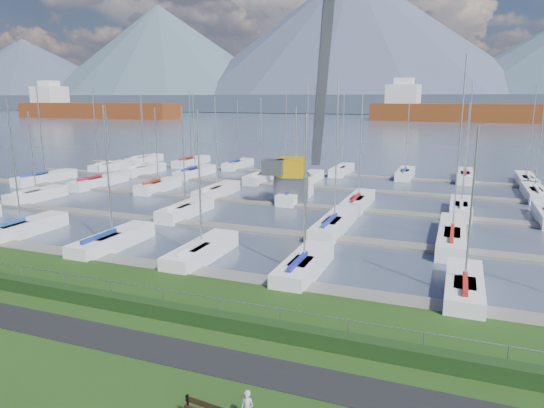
% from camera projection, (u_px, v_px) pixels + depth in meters
% --- Properties ---
extents(path, '(160.00, 2.00, 0.04)m').
position_uv_depth(path, '(143.00, 345.00, 20.28)').
color(path, black).
rests_on(path, grass).
extents(water, '(800.00, 540.00, 0.20)m').
position_uv_depth(water, '(438.00, 118.00, 260.05)').
color(water, '#434E63').
extents(hedge, '(80.00, 0.70, 0.70)m').
position_uv_depth(hedge, '(177.00, 313.00, 22.57)').
color(hedge, black).
rests_on(hedge, grass).
extents(fence, '(80.00, 0.04, 0.04)m').
position_uv_depth(fence, '(180.00, 293.00, 22.76)').
color(fence, gray).
rests_on(fence, grass).
extents(foothill, '(900.00, 80.00, 12.00)m').
position_uv_depth(foothill, '(443.00, 104.00, 322.46)').
color(foothill, '#3D485A').
rests_on(foothill, water).
extents(mountains, '(1190.00, 360.00, 115.00)m').
position_uv_depth(mountains, '(461.00, 50.00, 379.14)').
color(mountains, '#424D61').
rests_on(mountains, water).
extents(docks, '(90.00, 41.60, 0.25)m').
position_uv_depth(docks, '(324.00, 207.00, 46.76)').
color(docks, slate).
rests_on(docks, water).
extents(person, '(0.50, 0.37, 1.24)m').
position_uv_depth(person, '(247.00, 405.00, 15.38)').
color(person, '#AFB0B6').
rests_on(person, grass).
extents(crane, '(6.79, 13.17, 22.35)m').
position_uv_depth(crane, '(300.00, 146.00, 49.37)').
color(crane, slate).
rests_on(crane, water).
extents(cargo_ship_west, '(90.52, 18.06, 21.50)m').
position_uv_depth(cargo_ship_west, '(91.00, 110.00, 253.44)').
color(cargo_ship_west, brown).
rests_on(cargo_ship_west, water).
extents(cargo_ship_mid, '(90.39, 24.64, 21.50)m').
position_uv_depth(cargo_ship_mid, '(464.00, 113.00, 214.81)').
color(cargo_ship_mid, brown).
rests_on(cargo_ship_mid, water).
extents(sailboat_fleet, '(75.21, 50.47, 13.59)m').
position_uv_depth(sailboat_fleet, '(314.00, 146.00, 48.86)').
color(sailboat_fleet, silver).
rests_on(sailboat_fleet, water).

